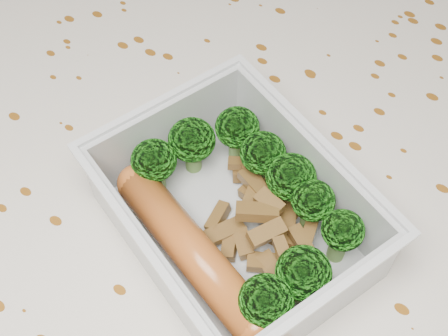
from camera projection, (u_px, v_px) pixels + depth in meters
The scene contains 6 objects.
dining_table at pixel (219, 251), 0.50m from camera, with size 1.40×0.90×0.75m.
tablecloth at pixel (219, 220), 0.45m from camera, with size 1.46×0.96×0.19m.
lunch_container at pixel (235, 220), 0.39m from camera, with size 0.20×0.18×0.06m.
broccoli_florets at pixel (258, 196), 0.38m from camera, with size 0.15×0.12×0.04m.
meat_pile at pixel (263, 218), 0.39m from camera, with size 0.09×0.07×0.03m.
sausage at pixel (192, 251), 0.37m from camera, with size 0.14×0.06×0.03m.
Camera 1 is at (0.13, -0.18, 1.11)m, focal length 50.00 mm.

